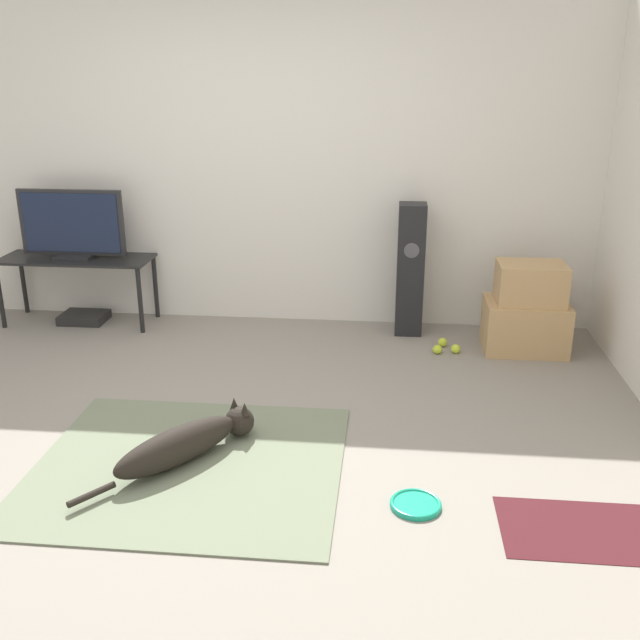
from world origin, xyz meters
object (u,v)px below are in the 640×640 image
(tennis_ball_near_speaker, at_px, (437,349))
(tennis_ball_by_boxes, at_px, (456,349))
(cardboard_box_upper, at_px, (531,283))
(tv, at_px, (72,225))
(frisbee, at_px, (416,504))
(floor_speaker, at_px, (410,270))
(tv_stand, at_px, (76,266))
(tennis_ball_loose_on_carpet, at_px, (443,342))
(game_console, at_px, (84,317))
(dog, at_px, (187,442))
(cardboard_box_lower, at_px, (525,326))

(tennis_ball_near_speaker, bearing_deg, tennis_ball_by_boxes, 10.49)
(cardboard_box_upper, xyz_separation_m, tv, (-3.45, 0.26, 0.29))
(cardboard_box_upper, bearing_deg, frisbee, -112.12)
(floor_speaker, height_order, tv_stand, floor_speaker)
(tennis_ball_by_boxes, distance_m, tennis_ball_loose_on_carpet, 0.15)
(tennis_ball_near_speaker, bearing_deg, cardboard_box_upper, 12.50)
(tennis_ball_by_boxes, bearing_deg, game_console, 172.54)
(tv, relative_size, tennis_ball_loose_on_carpet, 12.48)
(frisbee, bearing_deg, tennis_ball_by_boxes, 80.22)
(tennis_ball_loose_on_carpet, bearing_deg, tennis_ball_by_boxes, -54.81)
(cardboard_box_upper, relative_size, tv_stand, 0.39)
(tv_stand, xyz_separation_m, tv, (0.00, 0.00, 0.33))
(dog, xyz_separation_m, tennis_ball_loose_on_carpet, (1.42, 1.77, -0.08))
(cardboard_box_lower, bearing_deg, tennis_ball_loose_on_carpet, -179.96)
(floor_speaker, distance_m, tennis_ball_near_speaker, 0.66)
(tv_stand, relative_size, tennis_ball_by_boxes, 17.93)
(tv_stand, height_order, tv, tv)
(tv_stand, xyz_separation_m, game_console, (0.01, 0.01, -0.43))
(cardboard_box_lower, xyz_separation_m, tv, (-3.44, 0.26, 0.61))
(tennis_ball_by_boxes, height_order, tennis_ball_loose_on_carpet, same)
(tv_stand, bearing_deg, cardboard_box_lower, -4.22)
(dog, bearing_deg, tennis_ball_by_boxes, 47.48)
(cardboard_box_upper, xyz_separation_m, tennis_ball_loose_on_carpet, (-0.59, 0.01, -0.47))
(tennis_ball_by_boxes, distance_m, game_console, 2.96)
(tennis_ball_by_boxes, bearing_deg, cardboard_box_lower, 13.84)
(cardboard_box_lower, relative_size, floor_speaker, 0.58)
(tv, bearing_deg, game_console, 32.29)
(cardboard_box_upper, relative_size, tennis_ball_near_speaker, 7.08)
(floor_speaker, bearing_deg, tennis_ball_by_boxes, -49.72)
(floor_speaker, height_order, tennis_ball_loose_on_carpet, floor_speaker)
(cardboard_box_upper, height_order, tennis_ball_near_speaker, cardboard_box_upper)
(tv, distance_m, tennis_ball_near_speaker, 2.94)
(floor_speaker, bearing_deg, cardboard_box_upper, -18.48)
(cardboard_box_lower, distance_m, tv, 3.51)
(dog, bearing_deg, tv_stand, 125.42)
(cardboard_box_upper, distance_m, tv, 3.47)
(frisbee, relative_size, cardboard_box_lower, 0.42)
(dog, distance_m, tennis_ball_by_boxes, 2.23)
(floor_speaker, distance_m, tennis_ball_loose_on_carpet, 0.60)
(tv_stand, xyz_separation_m, tennis_ball_near_speaker, (2.82, -0.40, -0.44))
(dog, bearing_deg, cardboard_box_upper, 41.21)
(frisbee, height_order, floor_speaker, floor_speaker)
(cardboard_box_lower, height_order, cardboard_box_upper, cardboard_box_upper)
(floor_speaker, bearing_deg, frisbee, -89.98)
(tennis_ball_near_speaker, xyz_separation_m, game_console, (-2.81, 0.41, 0.00))
(floor_speaker, relative_size, tv, 1.22)
(frisbee, relative_size, tennis_ball_near_speaker, 3.67)
(cardboard_box_upper, distance_m, tv_stand, 3.46)
(frisbee, height_order, tv, tv)
(floor_speaker, bearing_deg, tennis_ball_near_speaker, -64.11)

